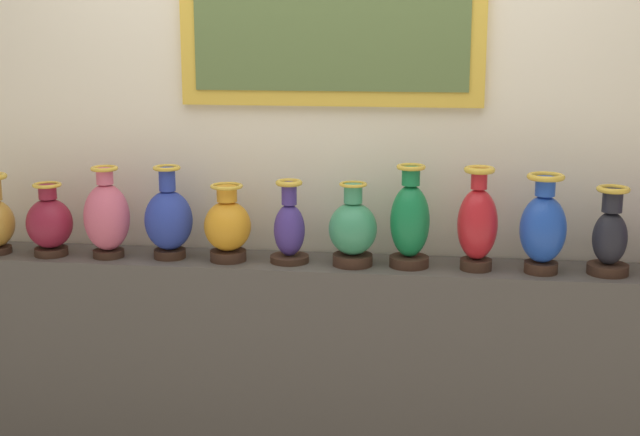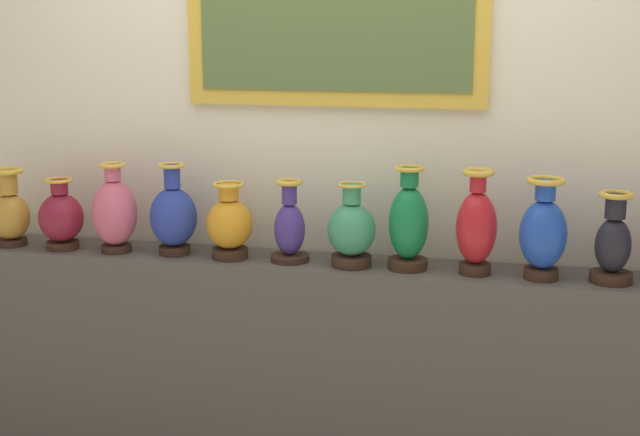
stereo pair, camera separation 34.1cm
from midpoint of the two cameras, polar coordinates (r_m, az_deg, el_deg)
The scene contains 13 objects.
display_shelf at distance 3.65m, azimuth 2.72°, elevation -10.12°, with size 3.02×0.30×0.96m, color #4C4742.
back_wall at distance 3.61m, azimuth 3.52°, elevation 5.50°, with size 5.38×0.14×2.86m.
vase_ochre at distance 3.89m, azimuth -16.91°, elevation 0.31°, with size 0.16×0.16×0.33m.
vase_burgundy at distance 3.77m, azimuth -13.80°, elevation 0.00°, with size 0.18×0.18×0.30m.
vase_rose at distance 3.67m, azimuth -10.46°, elevation 0.33°, with size 0.18×0.18×0.37m.
vase_cobalt at distance 3.60m, azimuth -6.72°, elevation 0.08°, with size 0.19×0.19×0.37m.
vase_amber at distance 3.52m, azimuth -3.08°, elevation -0.44°, with size 0.18×0.18×0.31m.
vase_indigo at distance 3.47m, azimuth 0.84°, elevation -0.70°, with size 0.15×0.15×0.33m.
vase_jade at distance 3.41m, azimuth 4.90°, elevation -0.87°, with size 0.19×0.19×0.32m.
vase_emerald at distance 3.39m, azimuth 8.57°, elevation -0.45°, with size 0.15×0.15×0.40m.
vase_crimson at distance 3.37m, azimuth 12.87°, elevation -0.61°, with size 0.15×0.15×0.40m.
vase_sapphire at distance 3.37m, azimuth 16.96°, elevation -0.95°, with size 0.17×0.17×0.38m.
vase_onyx at distance 3.41m, azimuth 21.03°, elevation -1.62°, with size 0.15×0.15×0.33m.
Camera 2 is at (0.79, -3.28, 1.88)m, focal length 49.94 mm.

